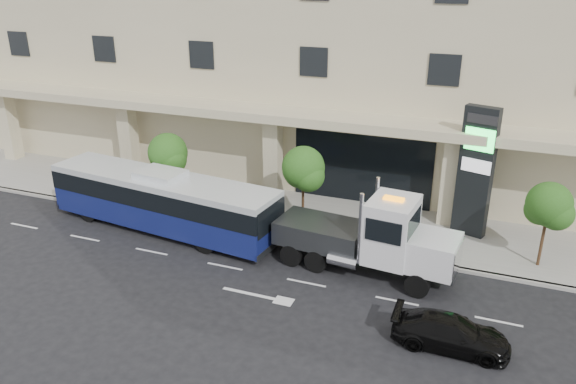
# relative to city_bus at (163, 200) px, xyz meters

# --- Properties ---
(ground) EXTENTS (120.00, 120.00, 0.00)m
(ground) POSITION_rel_city_bus_xyz_m (8.74, -0.89, -1.66)
(ground) COLOR black
(ground) RESTS_ON ground
(sidewalk) EXTENTS (120.00, 6.00, 0.15)m
(sidewalk) POSITION_rel_city_bus_xyz_m (8.74, 4.11, -1.59)
(sidewalk) COLOR gray
(sidewalk) RESTS_ON ground
(curb) EXTENTS (120.00, 0.30, 0.15)m
(curb) POSITION_rel_city_bus_xyz_m (8.74, 1.11, -1.59)
(curb) COLOR gray
(curb) RESTS_ON ground
(convention_center) EXTENTS (60.00, 17.60, 20.00)m
(convention_center) POSITION_rel_city_bus_xyz_m (8.74, 14.53, 8.31)
(convention_center) COLOR #BDB18E
(convention_center) RESTS_ON ground
(tree_left) EXTENTS (2.27, 2.20, 4.22)m
(tree_left) POSITION_rel_city_bus_xyz_m (-1.23, 2.70, 1.45)
(tree_left) COLOR #422B19
(tree_left) RESTS_ON sidewalk
(tree_mid) EXTENTS (2.28, 2.20, 4.38)m
(tree_mid) POSITION_rel_city_bus_xyz_m (6.77, 2.70, 1.60)
(tree_mid) COLOR #422B19
(tree_mid) RESTS_ON sidewalk
(tree_right) EXTENTS (2.10, 2.00, 4.04)m
(tree_right) POSITION_rel_city_bus_xyz_m (18.27, 2.70, 1.37)
(tree_right) COLOR #422B19
(tree_right) RESTS_ON sidewalk
(city_bus) EXTENTS (13.12, 4.20, 3.27)m
(city_bus) POSITION_rel_city_bus_xyz_m (0.00, 0.00, 0.00)
(city_bus) COLOR black
(city_bus) RESTS_ON ground
(tow_truck) EXTENTS (9.33, 3.05, 4.23)m
(tow_truck) POSITION_rel_city_bus_xyz_m (11.17, -0.52, 0.08)
(tow_truck) COLOR #2D3033
(tow_truck) RESTS_ON ground
(black_sedan) EXTENTS (4.23, 1.76, 1.22)m
(black_sedan) POSITION_rel_city_bus_xyz_m (15.10, -4.69, -1.05)
(black_sedan) COLOR black
(black_sedan) RESTS_ON ground
(signage_pylon) EXTENTS (1.75, 1.06, 6.63)m
(signage_pylon) POSITION_rel_city_bus_xyz_m (14.95, 4.96, 1.85)
(signage_pylon) COLOR black
(signage_pylon) RESTS_ON sidewalk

